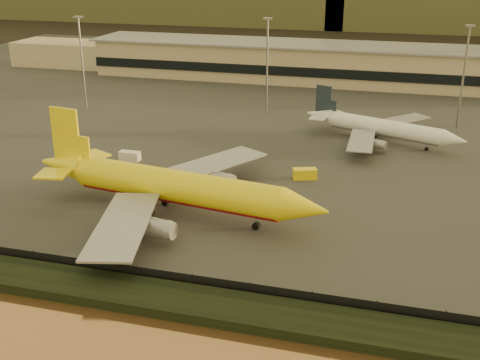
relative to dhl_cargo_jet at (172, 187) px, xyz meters
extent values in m
plane|color=black|center=(9.60, -9.26, -5.08)|extent=(900.00, 900.00, 0.00)
cube|color=black|center=(9.60, -26.26, -4.38)|extent=(320.00, 7.00, 1.40)
cube|color=#2D2D2D|center=(9.60, 85.74, -4.98)|extent=(320.00, 220.00, 0.20)
cube|color=black|center=(9.60, -22.26, -3.78)|extent=(300.00, 0.05, 2.20)
cube|color=tan|center=(9.60, 115.74, 1.12)|extent=(160.00, 22.00, 12.00)
cube|color=black|center=(9.60, 104.54, 0.12)|extent=(160.00, 0.60, 3.00)
cube|color=gray|center=(9.60, 115.74, 7.42)|extent=(164.00, 24.00, 0.60)
cube|color=tan|center=(-85.40, 119.74, -0.38)|extent=(50.00, 18.00, 9.00)
cylinder|color=slate|center=(-50.40, 60.74, 7.62)|extent=(0.50, 0.50, 25.00)
cube|color=slate|center=(-50.40, 60.74, 20.32)|extent=(2.20, 2.20, 0.40)
cylinder|color=slate|center=(-0.40, 70.74, 7.62)|extent=(0.50, 0.50, 25.00)
cube|color=slate|center=(-0.40, 70.74, 20.32)|extent=(2.20, 2.20, 0.40)
cylinder|color=slate|center=(49.60, 68.74, 7.62)|extent=(0.50, 0.50, 25.00)
cube|color=slate|center=(49.60, 68.74, 20.32)|extent=(2.20, 2.20, 0.40)
cylinder|color=yellow|center=(0.99, -0.14, 0.30)|extent=(38.08, 10.77, 5.44)
cylinder|color=#9F090E|center=(0.99, -0.14, -0.66)|extent=(36.87, 9.44, 4.25)
cone|color=yellow|center=(23.26, -3.36, 0.30)|extent=(8.03, 6.43, 5.44)
cone|color=yellow|center=(-22.33, 3.22, 0.70)|extent=(10.10, 6.73, 5.44)
cube|color=yellow|center=(-21.29, 3.07, 6.69)|extent=(5.76, 1.25, 9.53)
cube|color=yellow|center=(-19.48, 8.31, 1.11)|extent=(6.98, 6.95, 0.33)
cube|color=yellow|center=(-21.03, -2.46, 1.11)|extent=(6.04, 5.99, 0.33)
cube|color=gray|center=(2.02, 14.36, -0.66)|extent=(18.19, 24.04, 0.33)
cylinder|color=gray|center=(4.11, 10.49, -2.15)|extent=(6.64, 3.86, 2.99)
cube|color=gray|center=(-2.12, -14.34, -0.66)|extent=(12.73, 24.62, 0.33)
cylinder|color=gray|center=(0.97, -11.22, -2.15)|extent=(6.64, 3.86, 2.99)
cylinder|color=black|center=(15.23, -2.20, -4.28)|extent=(1.32, 1.11, 1.20)
cylinder|color=slate|center=(15.23, -2.20, -3.65)|extent=(0.21, 0.21, 2.45)
cylinder|color=black|center=(-3.25, -2.01, -4.28)|extent=(1.32, 1.11, 1.20)
cylinder|color=slate|center=(-3.25, -2.01, -3.65)|extent=(0.21, 0.21, 2.45)
cylinder|color=black|center=(-2.55, 2.84, -4.28)|extent=(1.32, 1.11, 1.20)
cylinder|color=slate|center=(-2.55, 2.84, -3.65)|extent=(0.21, 0.21, 2.45)
cylinder|color=white|center=(32.39, 51.03, -1.28)|extent=(26.81, 13.14, 3.78)
cylinder|color=gray|center=(32.39, 51.03, -1.95)|extent=(25.81, 12.09, 2.95)
cone|color=white|center=(47.61, 45.30, -1.28)|extent=(6.29, 5.40, 3.78)
cone|color=white|center=(16.47, 57.03, -1.00)|extent=(7.70, 5.94, 3.78)
cube|color=#1C2532|center=(17.18, 56.77, 3.16)|extent=(4.00, 1.75, 6.62)
cube|color=white|center=(19.22, 60.04, -0.72)|extent=(5.20, 5.17, 0.23)
cube|color=white|center=(16.55, 52.96, -0.72)|extent=(3.94, 3.76, 0.23)
cube|color=gray|center=(35.35, 61.03, -1.95)|extent=(15.42, 16.10, 0.23)
cylinder|color=gray|center=(36.22, 57.98, -2.99)|extent=(4.98, 3.55, 2.08)
cube|color=gray|center=(28.02, 41.57, -1.95)|extent=(5.69, 17.13, 0.23)
cylinder|color=gray|center=(30.69, 43.29, -2.99)|extent=(4.98, 3.55, 2.08)
cylinder|color=black|center=(42.12, 47.37, -4.46)|extent=(1.01, 0.91, 0.83)
cylinder|color=slate|center=(42.12, 47.37, -4.03)|extent=(0.20, 0.20, 1.70)
cylinder|color=black|center=(29.14, 50.44, -4.46)|extent=(1.01, 0.91, 0.83)
cylinder|color=slate|center=(29.14, 50.44, -4.03)|extent=(0.20, 0.20, 1.70)
cylinder|color=black|center=(30.34, 53.63, -4.46)|extent=(1.01, 0.91, 0.83)
cylinder|color=slate|center=(30.34, 53.63, -4.03)|extent=(0.20, 0.20, 1.70)
cube|color=yellow|center=(18.79, 22.51, -3.84)|extent=(5.02, 3.47, 2.07)
cube|color=white|center=(-19.11, 23.15, -3.88)|extent=(4.43, 2.01, 1.99)
camera|label=1|loc=(36.50, -87.40, 37.62)|focal=45.00mm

